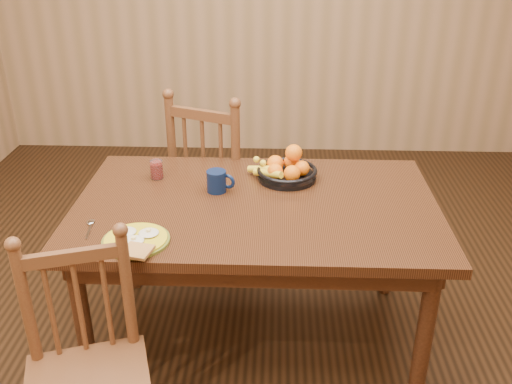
{
  "coord_description": "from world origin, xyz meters",
  "views": [
    {
      "loc": [
        0.09,
        -2.24,
        1.91
      ],
      "look_at": [
        0.0,
        0.0,
        0.8
      ],
      "focal_mm": 40.0,
      "sensor_mm": 36.0,
      "label": 1
    }
  ],
  "objects_px": {
    "chair_far": "(218,182)",
    "chair_near": "(87,375)",
    "dining_table": "(256,219)",
    "breakfast_plate": "(136,240)",
    "fruit_bowl": "(286,170)",
    "coffee_mug": "(218,181)"
  },
  "relations": [
    {
      "from": "chair_near",
      "to": "breakfast_plate",
      "type": "bearing_deg",
      "value": 56.82
    },
    {
      "from": "dining_table",
      "to": "chair_far",
      "type": "xyz_separation_m",
      "value": [
        -0.25,
        0.71,
        -0.16
      ]
    },
    {
      "from": "dining_table",
      "to": "fruit_bowl",
      "type": "bearing_deg",
      "value": 61.91
    },
    {
      "from": "chair_far",
      "to": "fruit_bowl",
      "type": "relative_size",
      "value": 3.23
    },
    {
      "from": "chair_near",
      "to": "fruit_bowl",
      "type": "bearing_deg",
      "value": 37.72
    },
    {
      "from": "dining_table",
      "to": "breakfast_plate",
      "type": "relative_size",
      "value": 5.37
    },
    {
      "from": "dining_table",
      "to": "fruit_bowl",
      "type": "height_order",
      "value": "fruit_bowl"
    },
    {
      "from": "chair_near",
      "to": "chair_far",
      "type": "bearing_deg",
      "value": 60.08
    },
    {
      "from": "chair_far",
      "to": "dining_table",
      "type": "bearing_deg",
      "value": 130.86
    },
    {
      "from": "chair_far",
      "to": "coffee_mug",
      "type": "xyz_separation_m",
      "value": [
        0.07,
        -0.61,
        0.29
      ]
    },
    {
      "from": "chair_far",
      "to": "fruit_bowl",
      "type": "height_order",
      "value": "chair_far"
    },
    {
      "from": "chair_near",
      "to": "breakfast_plate",
      "type": "xyz_separation_m",
      "value": [
        0.11,
        0.4,
        0.31
      ]
    },
    {
      "from": "chair_near",
      "to": "fruit_bowl",
      "type": "distance_m",
      "value": 1.28
    },
    {
      "from": "coffee_mug",
      "to": "fruit_bowl",
      "type": "height_order",
      "value": "fruit_bowl"
    },
    {
      "from": "chair_far",
      "to": "chair_near",
      "type": "xyz_separation_m",
      "value": [
        -0.32,
        -1.47,
        -0.06
      ]
    },
    {
      "from": "fruit_bowl",
      "to": "breakfast_plate",
      "type": "bearing_deg",
      "value": -133.73
    },
    {
      "from": "breakfast_plate",
      "to": "coffee_mug",
      "type": "distance_m",
      "value": 0.54
    },
    {
      "from": "chair_far",
      "to": "fruit_bowl",
      "type": "xyz_separation_m",
      "value": [
        0.38,
        -0.46,
        0.29
      ]
    },
    {
      "from": "chair_far",
      "to": "chair_near",
      "type": "distance_m",
      "value": 1.51
    },
    {
      "from": "dining_table",
      "to": "chair_far",
      "type": "relative_size",
      "value": 1.53
    },
    {
      "from": "dining_table",
      "to": "breakfast_plate",
      "type": "xyz_separation_m",
      "value": [
        -0.45,
        -0.36,
        0.1
      ]
    },
    {
      "from": "chair_far",
      "to": "chair_near",
      "type": "height_order",
      "value": "chair_far"
    }
  ]
}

